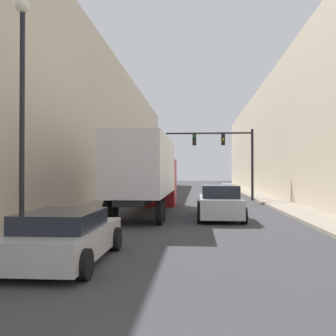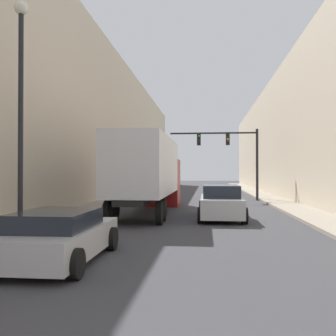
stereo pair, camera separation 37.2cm
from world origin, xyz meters
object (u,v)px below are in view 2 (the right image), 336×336
object	(u,v)px
semi_truck	(150,172)
suv_car	(221,202)
traffic_signal_gantry	(234,150)
street_lamp	(21,89)
sedan_car	(59,236)

from	to	relation	value
semi_truck	suv_car	xyz separation A→B (m)	(3.73, -2.19, -1.44)
traffic_signal_gantry	semi_truck	bearing A→B (deg)	-117.96
traffic_signal_gantry	street_lamp	world-z (taller)	street_lamp
suv_car	street_lamp	world-z (taller)	street_lamp
suv_car	street_lamp	distance (m)	10.11
sedan_car	suv_car	size ratio (longest dim) A/B	0.86
sedan_car	traffic_signal_gantry	distance (m)	22.10
suv_car	traffic_signal_gantry	distance (m)	12.58
semi_truck	traffic_signal_gantry	xyz separation A→B (m)	(5.24, 9.88, 1.75)
sedan_car	street_lamp	bearing A→B (deg)	133.11
sedan_car	street_lamp	size ratio (longest dim) A/B	0.55
street_lamp	semi_truck	bearing A→B (deg)	72.45
sedan_car	traffic_signal_gantry	xyz separation A→B (m)	(5.78, 21.07, 3.34)
sedan_car	suv_car	bearing A→B (deg)	64.65
traffic_signal_gantry	street_lamp	xyz separation A→B (m)	(-8.02, -18.67, 0.86)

